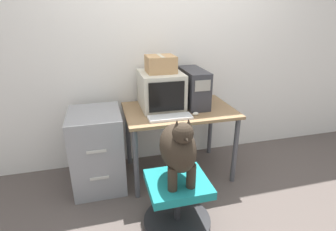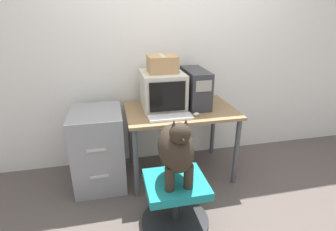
% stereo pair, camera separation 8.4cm
% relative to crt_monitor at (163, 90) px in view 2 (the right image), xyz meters
% --- Properties ---
extents(ground_plane, '(12.00, 12.00, 0.00)m').
position_rel_crt_monitor_xyz_m(ground_plane, '(0.16, -0.48, -0.94)').
color(ground_plane, '#564C47').
extents(wall_back, '(8.00, 0.05, 2.60)m').
position_rel_crt_monitor_xyz_m(wall_back, '(0.16, 0.32, 0.36)').
color(wall_back, white).
rests_on(wall_back, ground_plane).
extents(desk, '(1.12, 0.73, 0.76)m').
position_rel_crt_monitor_xyz_m(desk, '(0.16, -0.11, -0.29)').
color(desk, olive).
rests_on(desk, ground_plane).
extents(crt_monitor, '(0.42, 0.49, 0.37)m').
position_rel_crt_monitor_xyz_m(crt_monitor, '(0.00, 0.00, 0.00)').
color(crt_monitor, beige).
rests_on(crt_monitor, desk).
extents(pc_tower, '(0.21, 0.50, 0.38)m').
position_rel_crt_monitor_xyz_m(pc_tower, '(0.35, -0.02, 0.01)').
color(pc_tower, '#333338').
rests_on(pc_tower, desk).
extents(keyboard, '(0.41, 0.15, 0.03)m').
position_rel_crt_monitor_xyz_m(keyboard, '(0.01, -0.34, -0.17)').
color(keyboard, silver).
rests_on(keyboard, desk).
extents(computer_mouse, '(0.06, 0.04, 0.03)m').
position_rel_crt_monitor_xyz_m(computer_mouse, '(0.27, -0.32, -0.17)').
color(computer_mouse, beige).
rests_on(computer_mouse, desk).
extents(office_chair, '(0.57, 0.57, 0.43)m').
position_rel_crt_monitor_xyz_m(office_chair, '(-0.07, -0.85, -0.72)').
color(office_chair, '#262628').
rests_on(office_chair, ground_plane).
extents(dog, '(0.27, 0.46, 0.57)m').
position_rel_crt_monitor_xyz_m(dog, '(-0.07, -0.85, -0.21)').
color(dog, '#33281E').
rests_on(dog, office_chair).
extents(filing_cabinet, '(0.50, 0.59, 0.80)m').
position_rel_crt_monitor_xyz_m(filing_cabinet, '(-0.69, -0.11, -0.54)').
color(filing_cabinet, gray).
rests_on(filing_cabinet, ground_plane).
extents(cardboard_box, '(0.28, 0.26, 0.17)m').
position_rel_crt_monitor_xyz_m(cardboard_box, '(0.00, 0.00, 0.27)').
color(cardboard_box, tan).
rests_on(cardboard_box, crt_monitor).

